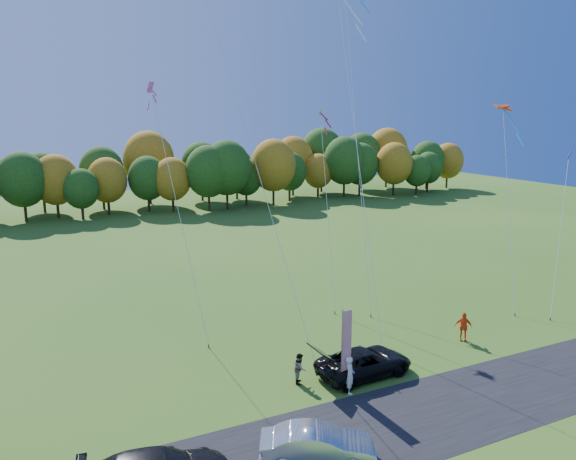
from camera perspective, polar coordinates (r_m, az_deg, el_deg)
name	(u,v)px	position (r m, az deg, el deg)	size (l,w,h in m)	color
ground	(340,387)	(29.51, 5.35, -15.64)	(160.00, 160.00, 0.00)	#2E5A17
asphalt_strip	(388,426)	(26.62, 10.11, -19.04)	(90.00, 6.00, 0.01)	black
tree_line	(130,214)	(79.61, -15.79, 1.56)	(116.00, 12.00, 10.00)	#1E4711
black_suv	(364,362)	(30.55, 7.77, -13.17)	(2.42, 5.25, 1.46)	black
silver_sedan	(318,446)	(23.64, 3.03, -21.08)	(1.59, 4.55, 1.50)	silver
person_tailgate_a	(350,375)	(28.65, 6.30, -14.41)	(0.69, 0.46, 1.91)	silver
person_tailgate_b	(300,368)	(29.53, 1.22, -13.85)	(0.77, 0.60, 1.58)	gray
person_east	(463,327)	(36.07, 17.38, -9.35)	(1.04, 0.43, 1.77)	#EB4C16
feather_flag	(346,341)	(28.06, 5.88, -11.16)	(0.57, 0.08, 4.33)	#999999
kite_delta_blue	(238,106)	(32.63, -5.05, 12.43)	(5.92, 11.71, 28.92)	#4C3F33
kite_parafoil_orange	(356,129)	(43.28, 6.89, 10.20)	(7.01, 13.53, 25.21)	#4C3F33
kite_delta_red	(358,149)	(35.91, 7.08, 8.12)	(3.52, 10.41, 23.08)	#4C3F33
kite_parafoil_rainbow	(509,203)	(43.79, 21.51, 2.56)	(6.01, 7.19, 14.54)	#4C3F33
kite_diamond_white	(327,207)	(40.14, 4.01, 2.38)	(2.38, 6.10, 14.33)	#4C3F33
kite_diamond_pink	(178,208)	(35.47, -11.15, 2.22)	(1.56, 8.45, 15.94)	#4C3F33
kite_diamond_blue_low	(560,232)	(43.78, 25.92, -0.22)	(6.19, 4.69, 11.13)	#4C3F33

